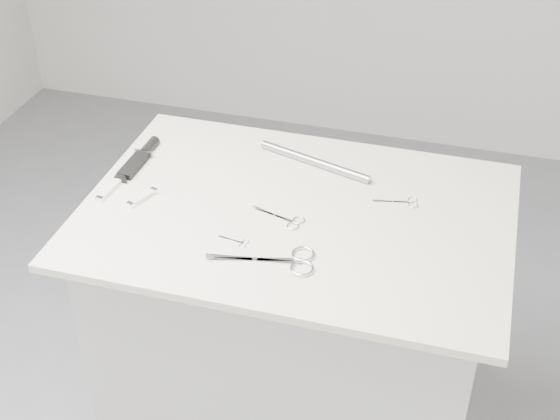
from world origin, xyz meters
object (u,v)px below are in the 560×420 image
(pocket_knife_a, at_px, (110,189))
(metal_rail, at_px, (314,161))
(embroidery_scissors_b, at_px, (403,202))
(tiny_scissors, at_px, (237,242))
(embroidery_scissors_a, at_px, (287,220))
(plinth, at_px, (294,353))
(sheathed_knife, at_px, (141,157))
(large_shears, at_px, (286,261))
(pocket_knife_b, at_px, (142,197))

(pocket_knife_a, xyz_separation_m, metal_rail, (0.45, 0.25, 0.00))
(embroidery_scissors_b, distance_m, tiny_scissors, 0.42)
(embroidery_scissors_a, bearing_deg, tiny_scissors, -111.53)
(plinth, relative_size, tiny_scissors, 12.39)
(tiny_scissors, bearing_deg, embroidery_scissors_b, 46.04)
(metal_rail, bearing_deg, embroidery_scissors_b, -23.21)
(sheathed_knife, bearing_deg, tiny_scissors, -125.45)
(embroidery_scissors_a, distance_m, pocket_knife_a, 0.45)
(embroidery_scissors_b, bearing_deg, large_shears, -137.76)
(plinth, xyz_separation_m, sheathed_knife, (-0.44, 0.11, 0.48))
(embroidery_scissors_b, bearing_deg, metal_rail, 144.88)
(embroidery_scissors_b, relative_size, sheathed_knife, 0.58)
(large_shears, bearing_deg, tiny_scissors, 151.54)
(pocket_knife_b, bearing_deg, large_shears, -85.99)
(plinth, height_order, large_shears, large_shears)
(sheathed_knife, distance_m, pocket_knife_a, 0.16)
(sheathed_knife, relative_size, pocket_knife_a, 1.81)
(plinth, xyz_separation_m, large_shears, (0.03, -0.19, 0.47))
(plinth, distance_m, large_shears, 0.51)
(large_shears, xyz_separation_m, sheathed_knife, (-0.47, 0.30, 0.00))
(tiny_scissors, xyz_separation_m, metal_rail, (0.09, 0.36, 0.01))
(large_shears, bearing_deg, embroidery_scissors_a, 92.72)
(embroidery_scissors_b, bearing_deg, pocket_knife_a, -179.93)
(tiny_scissors, distance_m, pocket_knife_a, 0.38)
(plinth, relative_size, metal_rail, 2.84)
(plinth, relative_size, large_shears, 3.84)
(tiny_scissors, relative_size, sheathed_knife, 0.39)
(plinth, height_order, pocket_knife_b, pocket_knife_b)
(plinth, height_order, embroidery_scissors_a, embroidery_scissors_a)
(embroidery_scissors_a, bearing_deg, large_shears, -59.20)
(plinth, height_order, pocket_knife_a, pocket_knife_a)
(sheathed_knife, relative_size, metal_rail, 0.59)
(large_shears, relative_size, embroidery_scissors_b, 2.16)
(pocket_knife_b, distance_m, metal_rail, 0.44)
(pocket_knife_a, distance_m, pocket_knife_b, 0.09)
(pocket_knife_a, height_order, metal_rail, metal_rail)
(pocket_knife_b, bearing_deg, embroidery_scissors_b, -52.64)
(plinth, distance_m, metal_rail, 0.52)
(tiny_scissors, height_order, metal_rail, metal_rail)
(pocket_knife_b, bearing_deg, metal_rail, -31.01)
(large_shears, height_order, embroidery_scissors_a, large_shears)
(embroidery_scissors_b, height_order, metal_rail, metal_rail)
(embroidery_scissors_b, distance_m, metal_rail, 0.27)
(large_shears, xyz_separation_m, pocket_knife_a, (-0.48, 0.14, 0.00))
(pocket_knife_a, bearing_deg, plinth, -79.42)
(large_shears, distance_m, embroidery_scissors_a, 0.15)
(plinth, xyz_separation_m, embroidery_scissors_b, (0.24, 0.10, 0.47))
(embroidery_scissors_a, bearing_deg, sheathed_knife, 176.91)
(plinth, xyz_separation_m, embroidery_scissors_a, (-0.01, -0.04, 0.47))
(pocket_knife_b, xyz_separation_m, metal_rail, (0.36, 0.26, 0.00))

